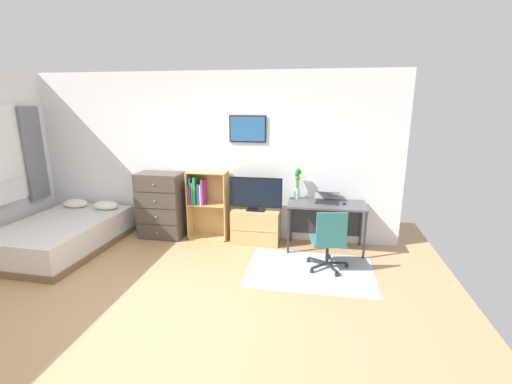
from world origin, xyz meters
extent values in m
plane|color=tan|center=(0.00, 0.00, 0.00)|extent=(7.20, 7.20, 0.00)
cube|color=white|center=(0.00, 2.43, 1.35)|extent=(6.12, 0.06, 2.70)
cube|color=black|center=(0.64, 2.38, 1.81)|extent=(0.59, 0.02, 0.42)
cube|color=#285B93|center=(0.64, 2.37, 1.81)|extent=(0.55, 0.01, 0.38)
cube|color=slate|center=(-2.94, 1.99, 1.38)|extent=(0.05, 0.40, 1.54)
cube|color=silver|center=(-2.89, 1.30, 0.90)|extent=(0.20, 0.52, 0.30)
cube|color=#B2B7BC|center=(1.72, 1.31, 0.00)|extent=(1.70, 1.20, 0.01)
cube|color=brown|center=(-2.09, 1.36, 0.05)|extent=(1.39, 2.01, 0.10)
cube|color=silver|center=(-2.09, 1.36, 0.28)|extent=(1.35, 1.97, 0.35)
ellipsoid|color=white|center=(-2.37, 2.11, 0.51)|extent=(0.45, 0.29, 0.14)
ellipsoid|color=white|center=(-1.78, 2.09, 0.51)|extent=(0.45, 0.29, 0.14)
cube|color=#4C4238|center=(-0.80, 2.16, 0.55)|extent=(0.75, 0.42, 1.10)
cube|color=#493F35|center=(-0.80, 1.94, 0.14)|extent=(0.71, 0.01, 0.25)
sphere|color=#A59E8C|center=(-0.80, 1.93, 0.14)|extent=(0.03, 0.03, 0.03)
cube|color=#493F35|center=(-0.80, 1.94, 0.41)|extent=(0.71, 0.01, 0.25)
sphere|color=#A59E8C|center=(-0.80, 1.93, 0.41)|extent=(0.03, 0.03, 0.03)
cube|color=#493F35|center=(-0.80, 1.94, 0.68)|extent=(0.71, 0.01, 0.25)
sphere|color=#A59E8C|center=(-0.80, 1.93, 0.68)|extent=(0.03, 0.03, 0.03)
cube|color=#493F35|center=(-0.80, 1.94, 0.95)|extent=(0.71, 0.01, 0.25)
sphere|color=#A59E8C|center=(-0.80, 1.93, 0.95)|extent=(0.03, 0.03, 0.03)
cube|color=tan|center=(-0.32, 2.22, 0.57)|extent=(0.02, 0.30, 1.14)
cube|color=tan|center=(0.31, 2.22, 0.57)|extent=(0.02, 0.30, 1.14)
cube|color=tan|center=(0.00, 2.22, 0.01)|extent=(0.65, 0.30, 0.02)
cube|color=tan|center=(0.00, 2.22, 0.59)|extent=(0.61, 0.30, 0.02)
cube|color=tan|center=(0.00, 2.22, 1.13)|extent=(0.61, 0.30, 0.02)
cube|color=tan|center=(0.00, 2.37, 0.57)|extent=(0.65, 0.01, 1.14)
cube|color=red|center=(-0.29, 2.19, 0.76)|extent=(0.02, 0.22, 0.32)
cube|color=#1E519E|center=(-0.26, 2.16, 0.82)|extent=(0.02, 0.17, 0.44)
cube|color=#2D8C4C|center=(-0.22, 2.19, 0.78)|extent=(0.03, 0.21, 0.36)
cube|color=#2D8C4C|center=(-0.19, 2.17, 0.83)|extent=(0.04, 0.19, 0.45)
cube|color=black|center=(-0.15, 2.20, 0.76)|extent=(0.02, 0.24, 0.32)
cube|color=#1E519E|center=(-0.12, 2.19, 0.77)|extent=(0.03, 0.23, 0.35)
cube|color=white|center=(-0.09, 2.18, 0.77)|extent=(0.02, 0.19, 0.33)
cube|color=#8C388C|center=(-0.06, 2.20, 0.81)|extent=(0.03, 0.24, 0.41)
cube|color=tan|center=(0.81, 2.17, 0.27)|extent=(0.76, 0.40, 0.55)
cube|color=tan|center=(0.81, 1.97, 0.27)|extent=(0.76, 0.01, 0.02)
cube|color=black|center=(0.81, 2.15, 0.56)|extent=(0.28, 0.16, 0.02)
cube|color=black|center=(0.81, 2.15, 0.59)|extent=(0.06, 0.04, 0.05)
cube|color=black|center=(0.81, 2.15, 0.84)|extent=(0.84, 0.02, 0.48)
cube|color=black|center=(0.81, 2.14, 0.84)|extent=(0.81, 0.01, 0.45)
cube|color=#4C4C4F|center=(1.92, 2.09, 0.72)|extent=(1.16, 0.56, 0.03)
cube|color=#2D2D30|center=(1.36, 1.84, 0.35)|extent=(0.03, 0.03, 0.71)
cube|color=#2D2D30|center=(2.47, 1.84, 0.35)|extent=(0.03, 0.03, 0.71)
cube|color=#2D2D30|center=(1.36, 2.34, 0.35)|extent=(0.03, 0.03, 0.71)
cube|color=#2D2D30|center=(2.47, 2.34, 0.35)|extent=(0.03, 0.03, 0.71)
cube|color=#2D2D30|center=(1.92, 2.36, 0.39)|extent=(1.10, 0.02, 0.50)
cylinder|color=#232326|center=(2.21, 1.50, 0.03)|extent=(0.05, 0.05, 0.05)
cube|color=#232326|center=(2.07, 1.48, 0.07)|extent=(0.28, 0.08, 0.02)
cylinder|color=#232326|center=(1.97, 1.73, 0.03)|extent=(0.05, 0.05, 0.05)
cube|color=#232326|center=(1.95, 1.59, 0.07)|extent=(0.07, 0.28, 0.02)
cylinder|color=#232326|center=(1.68, 1.58, 0.03)|extent=(0.05, 0.05, 0.05)
cube|color=#232326|center=(1.81, 1.51, 0.07)|extent=(0.26, 0.15, 0.02)
cylinder|color=#232326|center=(1.74, 1.25, 0.03)|extent=(0.05, 0.05, 0.05)
cube|color=#232326|center=(1.84, 1.35, 0.07)|extent=(0.22, 0.22, 0.02)
cylinder|color=#232326|center=(2.06, 1.21, 0.03)|extent=(0.05, 0.05, 0.05)
cube|color=#232326|center=(2.00, 1.33, 0.07)|extent=(0.16, 0.26, 0.02)
cylinder|color=#232326|center=(1.93, 1.45, 0.23)|extent=(0.04, 0.04, 0.30)
cube|color=#2D6B66|center=(1.93, 1.45, 0.40)|extent=(0.51, 0.51, 0.03)
cube|color=#2D6B66|center=(1.97, 1.26, 0.64)|extent=(0.40, 0.10, 0.45)
cube|color=#333338|center=(1.91, 2.13, 0.75)|extent=(0.38, 0.28, 0.01)
cube|color=black|center=(1.91, 2.13, 0.75)|extent=(0.35, 0.25, 0.00)
cube|color=#333338|center=(1.93, 2.28, 0.86)|extent=(0.37, 0.26, 0.07)
cube|color=#234C5B|center=(1.93, 2.28, 0.86)|extent=(0.35, 0.24, 0.06)
ellipsoid|color=#262628|center=(2.16, 2.09, 0.76)|extent=(0.06, 0.10, 0.03)
cylinder|color=silver|center=(1.45, 2.29, 0.82)|extent=(0.09, 0.09, 0.16)
cylinder|color=#3D8438|center=(1.47, 2.29, 0.98)|extent=(0.01, 0.01, 0.38)
sphere|color=#308B2C|center=(1.47, 2.29, 1.17)|extent=(0.07, 0.07, 0.07)
cylinder|color=#3D8438|center=(1.45, 2.30, 0.93)|extent=(0.01, 0.01, 0.28)
sphere|color=#308B2C|center=(1.45, 2.30, 1.07)|extent=(0.07, 0.07, 0.07)
cylinder|color=#3D8438|center=(1.44, 2.31, 0.96)|extent=(0.01, 0.01, 0.34)
sphere|color=#308B2C|center=(1.44, 2.31, 1.13)|extent=(0.07, 0.07, 0.07)
cylinder|color=#3D8438|center=(1.44, 2.28, 0.97)|extent=(0.01, 0.01, 0.36)
sphere|color=#308B2C|center=(1.44, 2.28, 1.15)|extent=(0.07, 0.07, 0.07)
cylinder|color=#3D8438|center=(1.45, 2.27, 0.99)|extent=(0.01, 0.01, 0.41)
sphere|color=#308B2C|center=(1.45, 2.27, 1.20)|extent=(0.07, 0.07, 0.07)
camera|label=1|loc=(1.76, -3.12, 2.24)|focal=24.70mm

